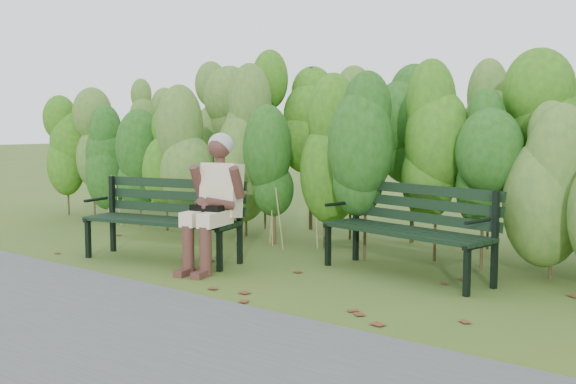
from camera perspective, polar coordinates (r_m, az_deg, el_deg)
The scene contains 7 objects.
ground at distance 6.34m, azimuth -1.98°, elevation -7.01°, with size 80.00×80.00×0.00m, color #3F5A24.
footpath at distance 4.92m, azimuth -19.09°, elevation -11.03°, with size 60.00×2.50×0.01m, color #474749.
hedge_band at distance 7.69m, azimuth 7.02°, elevation 4.65°, with size 11.04×1.67×2.42m.
leaf_litter at distance 5.86m, azimuth 0.86°, elevation -8.05°, with size 5.59×2.14×0.01m.
bench_left at distance 7.08m, azimuth -10.23°, elevation -1.70°, with size 1.75×0.92×0.84m.
bench_right at distance 6.35m, azimuth 10.41°, elevation -2.54°, with size 1.75×0.84×0.84m.
seated_woman at distance 6.54m, azimuth -6.25°, elevation -0.16°, with size 0.57×0.84×1.32m.
Camera 1 is at (4.00, -4.71, 1.40)m, focal length 42.00 mm.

